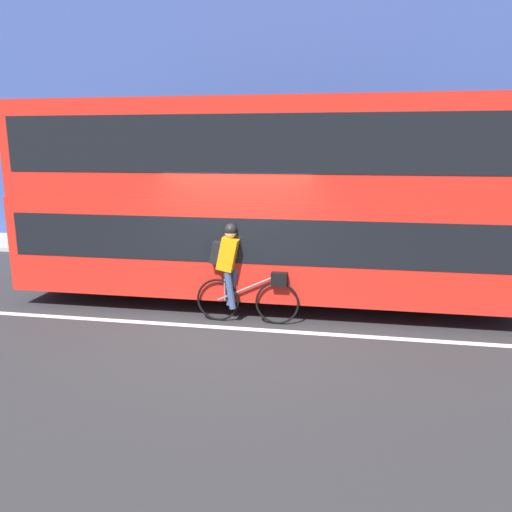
% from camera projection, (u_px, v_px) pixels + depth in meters
% --- Properties ---
extents(ground_plane, '(80.00, 80.00, 0.00)m').
position_uv_depth(ground_plane, '(234.00, 324.00, 8.35)').
color(ground_plane, '#2D2D30').
extents(road_center_line, '(50.00, 0.14, 0.01)m').
position_uv_depth(road_center_line, '(232.00, 328.00, 8.16)').
color(road_center_line, silver).
rests_on(road_center_line, ground_plane).
extents(sidewalk_curb, '(60.00, 2.22, 0.11)m').
position_uv_depth(sidewalk_curb, '(279.00, 252.00, 13.78)').
color(sidewalk_curb, '#A8A399').
rests_on(sidewalk_curb, ground_plane).
extents(building_facade, '(60.00, 0.30, 8.76)m').
position_uv_depth(building_facade, '(286.00, 93.00, 14.05)').
color(building_facade, '#33478C').
rests_on(building_facade, ground_plane).
extents(bus, '(9.08, 2.54, 3.70)m').
position_uv_depth(bus, '(267.00, 193.00, 9.24)').
color(bus, black).
rests_on(bus, ground_plane).
extents(cyclist_on_bike, '(1.75, 0.32, 1.68)m').
position_uv_depth(cyclist_on_bike, '(237.00, 270.00, 8.28)').
color(cyclist_on_bike, black).
rests_on(cyclist_on_bike, ground_plane).
extents(trash_bin, '(0.52, 0.52, 1.01)m').
position_uv_depth(trash_bin, '(240.00, 231.00, 13.74)').
color(trash_bin, '#194C23').
rests_on(trash_bin, sidewalk_curb).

